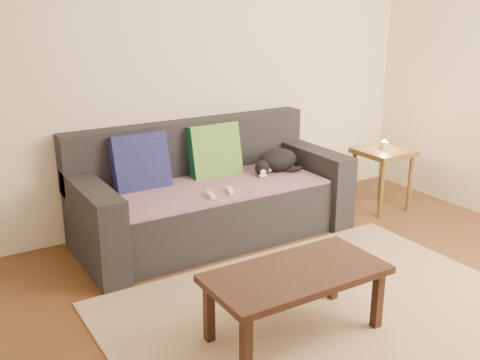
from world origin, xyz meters
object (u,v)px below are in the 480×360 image
object	(u,v)px
wii_remote_b	(230,191)
side_table	(383,160)
coffee_table	(296,279)
sofa	(210,198)
cat	(276,161)
wii_remote_a	(210,195)

from	to	relation	value
wii_remote_b	side_table	bearing A→B (deg)	-65.72
wii_remote_b	coffee_table	distance (m)	1.23
sofa	coffee_table	size ratio (longest dim) A/B	2.12
wii_remote_b	coffee_table	world-z (taller)	wii_remote_b
sofa	side_table	world-z (taller)	sofa
wii_remote_b	coffee_table	bearing A→B (deg)	-170.84
cat	wii_remote_b	xyz separation A→B (m)	(-0.60, -0.28, -0.07)
sofa	side_table	size ratio (longest dim) A/B	3.88
wii_remote_a	coffee_table	size ratio (longest dim) A/B	0.15
cat	coffee_table	xyz separation A→B (m)	(-0.89, -1.47, -0.18)
sofa	wii_remote_b	distance (m)	0.34
cat	side_table	distance (m)	1.02
wii_remote_a	wii_remote_b	bearing A→B (deg)	-81.47
side_table	wii_remote_b	bearing A→B (deg)	-178.44
cat	sofa	bearing A→B (deg)	-162.18
sofa	cat	bearing A→B (deg)	-2.40
wii_remote_b	side_table	size ratio (longest dim) A/B	0.28
cat	side_table	bearing A→B (deg)	6.77
sofa	side_table	bearing A→B (deg)	-9.29
wii_remote_a	wii_remote_b	xyz separation A→B (m)	(0.17, -0.00, 0.00)
wii_remote_b	cat	bearing A→B (deg)	-42.44
wii_remote_a	wii_remote_b	world-z (taller)	same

